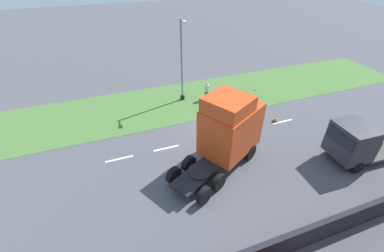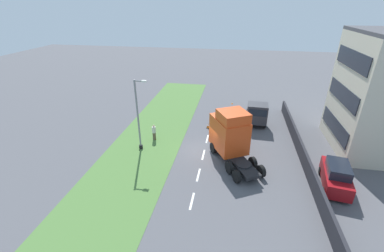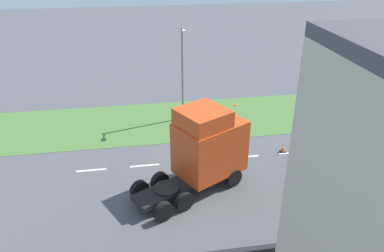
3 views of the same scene
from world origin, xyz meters
TOP-DOWN VIEW (x-y plane):
  - ground_plane at (0.00, 0.00)m, footprint 120.00×120.00m
  - grass_verge at (-6.00, 0.00)m, footprint 7.00×44.00m
  - lane_markings at (0.00, -0.70)m, footprint 0.16×14.60m
  - lorry_cab at (2.40, -0.55)m, footprint 5.20×6.68m
  - flatbed_truck at (5.24, 6.90)m, footprint 2.49×5.67m
  - lamp_post at (-6.18, -0.63)m, footprint 1.31×0.37m
  - pedestrian at (-5.50, 1.43)m, footprint 0.39×0.39m
  - traffic_cone_lead at (-0.23, 5.11)m, footprint 0.36×0.36m

SIDE VIEW (x-z plane):
  - ground_plane at x=0.00m, z-range 0.00..0.00m
  - lane_markings at x=0.00m, z-range 0.00..0.00m
  - grass_verge at x=-6.00m, z-range 0.00..0.01m
  - traffic_cone_lead at x=-0.23m, z-range -0.01..0.57m
  - pedestrian at x=-5.50m, z-range -0.02..1.67m
  - flatbed_truck at x=5.24m, z-range 0.07..2.85m
  - lorry_cab at x=2.40m, z-range -0.07..4.74m
  - lamp_post at x=-6.18m, z-range -0.32..6.69m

